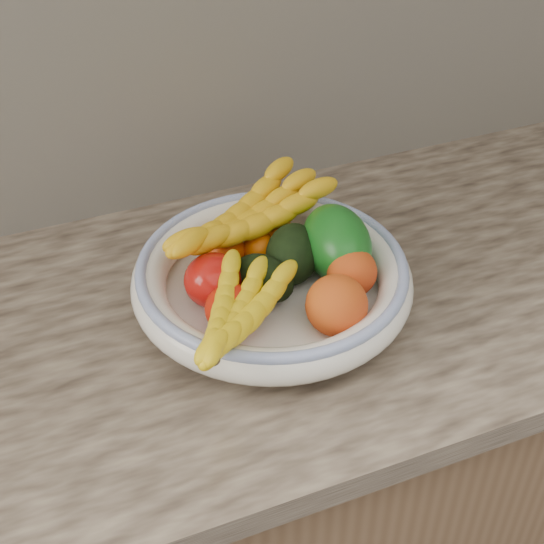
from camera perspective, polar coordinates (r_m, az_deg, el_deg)
The scene contains 14 objects.
kitchen_counter at distance 1.42m, azimuth -0.40°, elevation -15.32°, with size 2.44×0.66×1.40m.
fruit_bowl at distance 1.05m, azimuth 0.00°, elevation -0.49°, with size 0.39×0.39×0.08m.
clementine_back_left at distance 1.09m, azimuth -3.51°, elevation 1.63°, with size 0.06×0.06×0.05m, color #E44C04.
clementine_back_right at distance 1.13m, azimuth 0.32°, elevation 2.91°, with size 0.06×0.06×0.05m, color #FF6705.
clementine_back_mid at distance 1.10m, azimuth -0.94°, elevation 1.84°, with size 0.05×0.05×0.05m, color #E86004.
tomato_left at distance 1.03m, azimuth -4.39°, elevation -0.64°, with size 0.08×0.08×0.07m, color #B1120D.
tomato_near_left at distance 0.98m, azimuth -3.04°, elevation -2.80°, with size 0.07×0.07×0.06m, color red.
avocado_center at distance 1.03m, azimuth -0.64°, elevation -0.48°, with size 0.06×0.09×0.06m, color black.
avocado_right at distance 1.07m, azimuth 1.54°, elevation 1.38°, with size 0.08×0.11×0.08m, color black.
green_mango at distance 1.07m, azimuth 4.88°, elevation 2.15°, with size 0.09×0.14×0.10m, color #0F5313.
peach_front at distance 0.98m, azimuth 4.88°, elevation -2.51°, with size 0.08×0.08×0.08m, color orange.
peach_right at distance 1.03m, azimuth 6.03°, elevation -0.01°, with size 0.07×0.07×0.07m, color orange.
banana_bunch_back at distance 1.09m, azimuth -1.94°, elevation 3.66°, with size 0.31×0.11×0.09m, color yellow, non-canonical shape.
banana_bunch_front at distance 0.94m, azimuth -2.68°, elevation -3.45°, with size 0.25×0.10×0.07m, color yellow, non-canonical shape.
Camera 1 is at (-0.31, 0.90, 1.61)m, focal length 50.00 mm.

